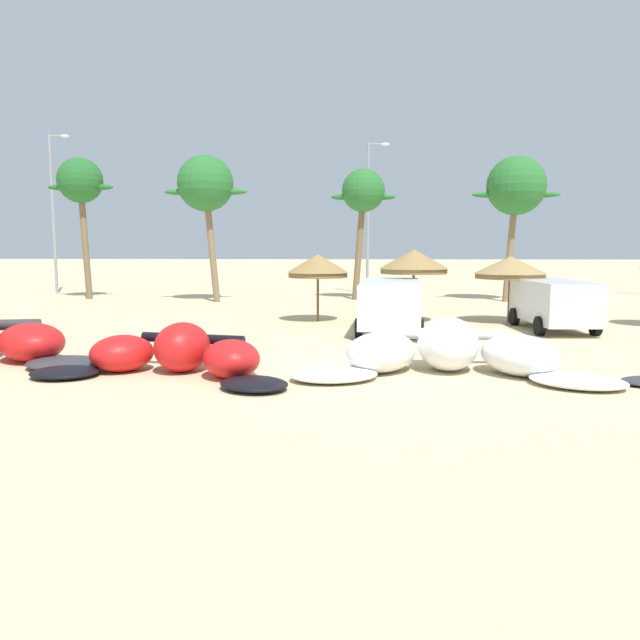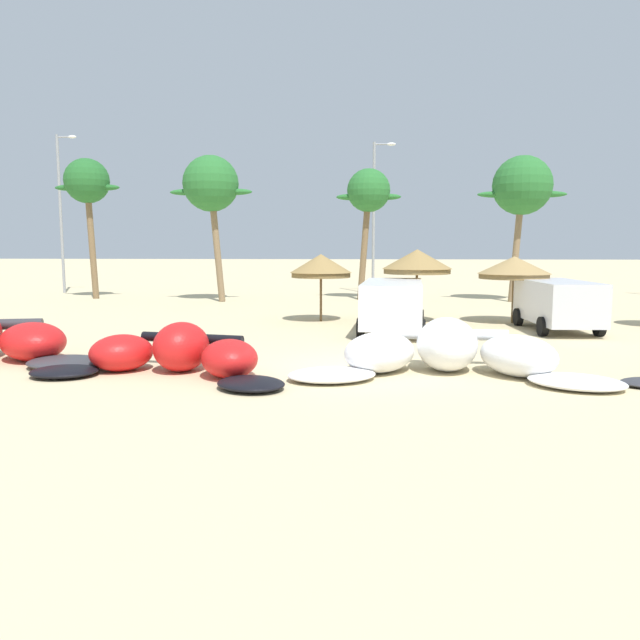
{
  "view_description": "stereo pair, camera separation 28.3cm",
  "coord_description": "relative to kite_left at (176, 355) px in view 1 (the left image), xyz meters",
  "views": [
    {
      "loc": [
        0.02,
        -15.38,
        3.1
      ],
      "look_at": [
        -0.9,
        2.0,
        1.0
      ],
      "focal_mm": 34.41,
      "sensor_mm": 36.0,
      "label": 1
    },
    {
      "loc": [
        0.31,
        -15.36,
        3.1
      ],
      "look_at": [
        -0.9,
        2.0,
        1.0
      ],
      "focal_mm": 34.41,
      "sensor_mm": 36.0,
      "label": 2
    }
  ],
  "objects": [
    {
      "name": "beach_umbrella_middle",
      "position": [
        6.76,
        10.63,
        2.01
      ],
      "size": [
        2.82,
        2.82,
        2.98
      ],
      "color": "brown",
      "rests_on": "ground"
    },
    {
      "name": "beach_umbrella_near_palms",
      "position": [
        10.64,
        10.74,
        1.78
      ],
      "size": [
        2.89,
        2.89,
        2.7
      ],
      "color": "brown",
      "rests_on": "ground"
    },
    {
      "name": "palm_left",
      "position": [
        -3.82,
        19.46,
        5.95
      ],
      "size": [
        4.61,
        3.08,
        8.07
      ],
      "color": "#7F6647",
      "rests_on": "ground"
    },
    {
      "name": "lamppost_west",
      "position": [
        -15.19,
        25.07,
        5.16
      ],
      "size": [
        1.39,
        0.24,
        10.27
      ],
      "color": "gray",
      "rests_on": "ground"
    },
    {
      "name": "beach_umbrella_near_van",
      "position": [
        2.85,
        10.78,
        1.83
      ],
      "size": [
        2.55,
        2.55,
        2.78
      ],
      "color": "brown",
      "rests_on": "ground"
    },
    {
      "name": "person_near_kites",
      "position": [
        5.17,
        5.86,
        0.35
      ],
      "size": [
        0.36,
        0.24,
        1.62
      ],
      "color": "#383842",
      "rests_on": "ground"
    },
    {
      "name": "parked_car_second",
      "position": [
        5.66,
        7.81,
        0.62
      ],
      "size": [
        2.59,
        5.27,
        1.84
      ],
      "color": "white",
      "rests_on": "ground"
    },
    {
      "name": "kite_left_of_center",
      "position": [
        6.65,
        0.48,
        0.04
      ],
      "size": [
        7.89,
        3.9,
        1.34
      ],
      "color": "white",
      "rests_on": "ground"
    },
    {
      "name": "palm_center_left",
      "position": [
        13.26,
        20.49,
        5.85
      ],
      "size": [
        4.85,
        3.23,
        8.03
      ],
      "color": "#7F6647",
      "rests_on": "ground"
    },
    {
      "name": "palm_left_of_gap",
      "position": [
        4.85,
        21.26,
        5.62
      ],
      "size": [
        3.7,
        2.47,
        7.5
      ],
      "color": "brown",
      "rests_on": "ground"
    },
    {
      "name": "ground_plane",
      "position": [
        4.25,
        0.94,
        -0.47
      ],
      "size": [
        260.0,
        260.0,
        0.0
      ],
      "primitive_type": "plane",
      "color": "beige"
    },
    {
      "name": "lamppost_west_center",
      "position": [
        5.33,
        25.5,
        4.85
      ],
      "size": [
        1.44,
        0.24,
        9.65
      ],
      "color": "gray",
      "rests_on": "ground"
    },
    {
      "name": "palm_leftmost",
      "position": [
        -11.51,
        20.93,
        6.23
      ],
      "size": [
        3.88,
        2.59,
        8.18
      ],
      "color": "brown",
      "rests_on": "ground"
    },
    {
      "name": "kite_left",
      "position": [
        0.0,
        0.0,
        0.0
      ],
      "size": [
        6.6,
        3.75,
        1.23
      ],
      "color": "black",
      "rests_on": "ground"
    },
    {
      "name": "parked_van",
      "position": [
        11.7,
        8.65,
        0.62
      ],
      "size": [
        2.35,
        4.69,
        1.84
      ],
      "color": "silver",
      "rests_on": "ground"
    }
  ]
}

